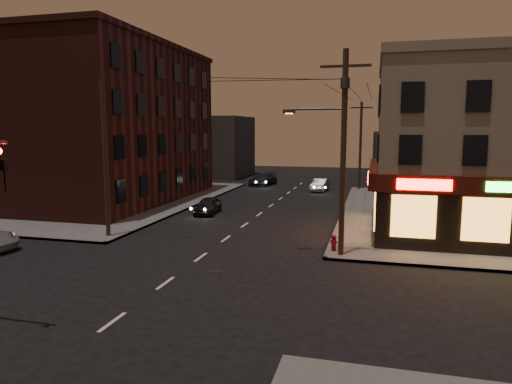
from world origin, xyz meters
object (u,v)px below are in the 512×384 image
(sedan_mid, at_px, (320,185))
(fire_hydrant, at_px, (334,242))
(sedan_near, at_px, (208,206))
(sedan_far, at_px, (263,179))

(sedan_mid, relative_size, fire_hydrant, 4.54)
(sedan_near, xyz_separation_m, fire_hydrant, (10.23, -8.89, -0.01))
(sedan_near, distance_m, sedan_mid, 16.29)
(sedan_near, xyz_separation_m, sedan_far, (-0.10, 18.13, 0.10))
(fire_hydrant, bearing_deg, sedan_far, 110.94)
(sedan_near, distance_m, fire_hydrant, 13.55)
(sedan_near, relative_size, sedan_mid, 0.94)
(fire_hydrant, bearing_deg, sedan_mid, 98.38)
(sedan_near, bearing_deg, sedan_far, 86.33)
(fire_hydrant, bearing_deg, sedan_near, 139.03)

